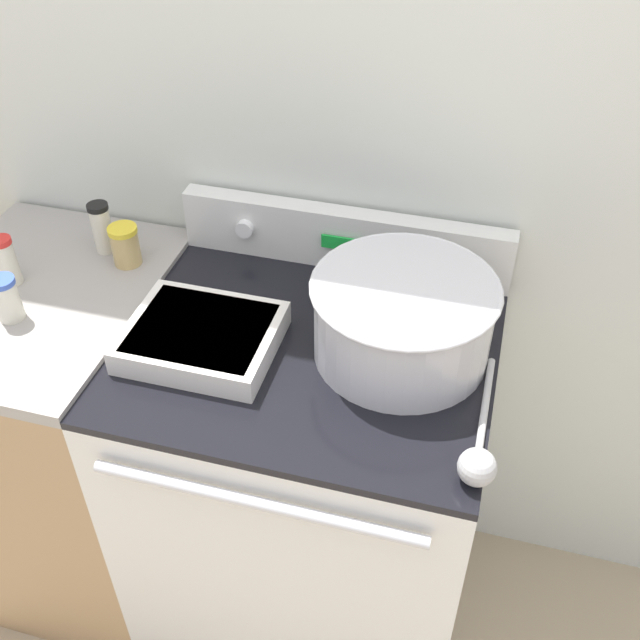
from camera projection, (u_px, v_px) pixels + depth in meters
name	position (u px, v px, depth m)	size (l,w,h in m)	color
kitchen_wall	(353.00, 132.00, 1.59)	(8.00, 0.05, 2.50)	silver
stove_range	(310.00, 490.00, 1.83)	(0.76, 0.68, 0.95)	silver
control_panel	(344.00, 238.00, 1.70)	(0.76, 0.07, 0.14)	silver
side_counter	(78.00, 436.00, 1.95)	(0.50, 0.65, 0.96)	tan
mixing_bowl	(403.00, 316.00, 1.45)	(0.37, 0.37, 0.17)	silver
casserole_dish	(202.00, 336.00, 1.50)	(0.30, 0.25, 0.05)	silver
ladle	(478.00, 458.00, 1.26)	(0.07, 0.33, 0.07)	#B7B7B7
spice_jar_yellow_cap	(125.00, 245.00, 1.70)	(0.07, 0.07, 0.10)	tan
spice_jar_black_cap	(102.00, 228.00, 1.73)	(0.05, 0.05, 0.12)	beige
spice_jar_blue_cap	(7.00, 299.00, 1.54)	(0.06, 0.06, 0.10)	beige
spice_jar_red_cap	(6.00, 261.00, 1.63)	(0.05, 0.05, 0.12)	beige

